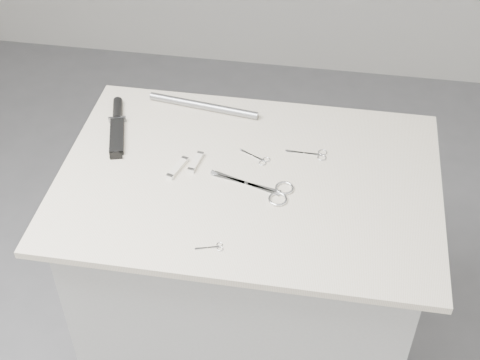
% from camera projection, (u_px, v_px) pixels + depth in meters
% --- Properties ---
extents(plinth, '(0.90, 0.60, 0.90)m').
position_uv_depth(plinth, '(247.00, 290.00, 2.07)').
color(plinth, '#B7B7B4').
rests_on(plinth, ground).
extents(display_board, '(1.00, 0.70, 0.02)m').
position_uv_depth(display_board, '(248.00, 180.00, 1.76)').
color(display_board, beige).
rests_on(display_board, plinth).
extents(large_shears, '(0.22, 0.11, 0.01)m').
position_uv_depth(large_shears, '(268.00, 190.00, 1.71)').
color(large_shears, white).
rests_on(large_shears, display_board).
extents(embroidery_scissors_a, '(0.11, 0.05, 0.00)m').
position_uv_depth(embroidery_scissors_a, '(314.00, 154.00, 1.82)').
color(embroidery_scissors_a, white).
rests_on(embroidery_scissors_a, display_board).
extents(embroidery_scissors_b, '(0.09, 0.06, 0.00)m').
position_uv_depth(embroidery_scissors_b, '(258.00, 158.00, 1.81)').
color(embroidery_scissors_b, white).
rests_on(embroidery_scissors_b, display_board).
extents(tiny_scissors, '(0.07, 0.04, 0.00)m').
position_uv_depth(tiny_scissors, '(213.00, 247.00, 1.57)').
color(tiny_scissors, white).
rests_on(tiny_scissors, display_board).
extents(sheathed_knife, '(0.11, 0.25, 0.03)m').
position_uv_depth(sheathed_knife, '(117.00, 124.00, 1.91)').
color(sheathed_knife, black).
rests_on(sheathed_knife, display_board).
extents(pocket_knife_a, '(0.04, 0.09, 0.01)m').
position_uv_depth(pocket_knife_a, '(178.00, 168.00, 1.77)').
color(pocket_knife_a, '#EDE5CF').
rests_on(pocket_knife_a, display_board).
extents(pocket_knife_b, '(0.03, 0.08, 0.01)m').
position_uv_depth(pocket_knife_b, '(196.00, 162.00, 1.79)').
color(pocket_knife_b, '#EDE5CF').
rests_on(pocket_knife_b, display_board).
extents(metal_rail, '(0.33, 0.07, 0.02)m').
position_uv_depth(metal_rail, '(203.00, 106.00, 1.97)').
color(metal_rail, gray).
rests_on(metal_rail, display_board).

